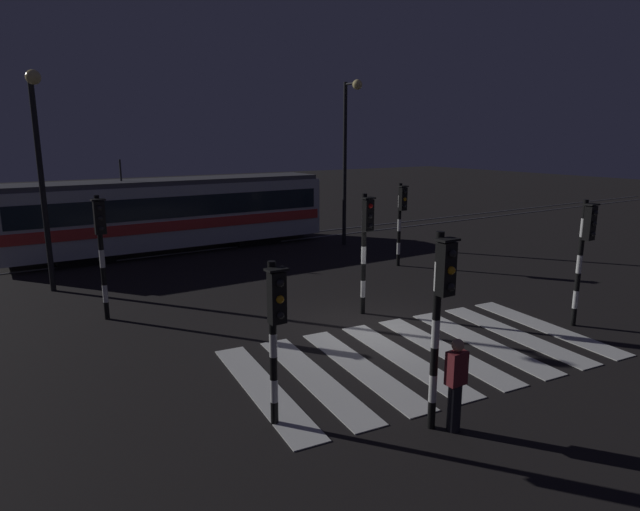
{
  "coord_description": "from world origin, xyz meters",
  "views": [
    {
      "loc": [
        -8.57,
        -10.83,
        5.07
      ],
      "look_at": [
        0.39,
        3.12,
        1.4
      ],
      "focal_mm": 30.13,
      "sensor_mm": 36.0,
      "label": 1
    }
  ],
  "objects_px": {
    "traffic_light_corner_far_left": "(101,239)",
    "traffic_light_corner_far_right": "(401,212)",
    "traffic_light_corner_near_left": "(275,321)",
    "traffic_light_median_centre": "(366,236)",
    "pedestrian_waiting_at_kerb": "(456,384)",
    "traffic_light_kerb_mid_left": "(441,303)",
    "traffic_light_corner_near_right": "(585,244)",
    "street_lamp_trackside_right": "(348,144)",
    "street_lamp_trackside_left": "(40,156)",
    "tram": "(173,213)"
  },
  "relations": [
    {
      "from": "traffic_light_corner_near_left",
      "to": "tram",
      "type": "height_order",
      "value": "tram"
    },
    {
      "from": "street_lamp_trackside_left",
      "to": "tram",
      "type": "bearing_deg",
      "value": 38.91
    },
    {
      "from": "pedestrian_waiting_at_kerb",
      "to": "street_lamp_trackside_right",
      "type": "bearing_deg",
      "value": 60.97
    },
    {
      "from": "traffic_light_corner_near_left",
      "to": "street_lamp_trackside_right",
      "type": "height_order",
      "value": "street_lamp_trackside_right"
    },
    {
      "from": "traffic_light_kerb_mid_left",
      "to": "tram",
      "type": "bearing_deg",
      "value": 86.74
    },
    {
      "from": "traffic_light_corner_near_left",
      "to": "traffic_light_kerb_mid_left",
      "type": "height_order",
      "value": "traffic_light_kerb_mid_left"
    },
    {
      "from": "traffic_light_corner_near_right",
      "to": "traffic_light_corner_far_left",
      "type": "bearing_deg",
      "value": 144.96
    },
    {
      "from": "traffic_light_corner_near_right",
      "to": "street_lamp_trackside_right",
      "type": "relative_size",
      "value": 0.46
    },
    {
      "from": "traffic_light_median_centre",
      "to": "pedestrian_waiting_at_kerb",
      "type": "relative_size",
      "value": 2.06
    },
    {
      "from": "traffic_light_kerb_mid_left",
      "to": "street_lamp_trackside_left",
      "type": "bearing_deg",
      "value": 109.02
    },
    {
      "from": "pedestrian_waiting_at_kerb",
      "to": "traffic_light_corner_near_left",
      "type": "bearing_deg",
      "value": 144.61
    },
    {
      "from": "traffic_light_corner_near_right",
      "to": "traffic_light_kerb_mid_left",
      "type": "bearing_deg",
      "value": -165.9
    },
    {
      "from": "traffic_light_corner_far_left",
      "to": "traffic_light_corner_far_right",
      "type": "bearing_deg",
      "value": 2.48
    },
    {
      "from": "traffic_light_median_centre",
      "to": "street_lamp_trackside_right",
      "type": "xyz_separation_m",
      "value": [
        5.49,
        8.57,
        2.42
      ]
    },
    {
      "from": "traffic_light_median_centre",
      "to": "pedestrian_waiting_at_kerb",
      "type": "height_order",
      "value": "traffic_light_median_centre"
    },
    {
      "from": "traffic_light_median_centre",
      "to": "street_lamp_trackside_left",
      "type": "xyz_separation_m",
      "value": [
        -7.33,
        7.38,
        2.14
      ]
    },
    {
      "from": "traffic_light_kerb_mid_left",
      "to": "traffic_light_corner_near_left",
      "type": "bearing_deg",
      "value": 144.64
    },
    {
      "from": "traffic_light_corner_far_left",
      "to": "traffic_light_median_centre",
      "type": "xyz_separation_m",
      "value": [
        6.42,
        -3.53,
        -0.01
      ]
    },
    {
      "from": "street_lamp_trackside_right",
      "to": "tram",
      "type": "height_order",
      "value": "street_lamp_trackside_right"
    },
    {
      "from": "pedestrian_waiting_at_kerb",
      "to": "tram",
      "type": "bearing_deg",
      "value": 87.62
    },
    {
      "from": "pedestrian_waiting_at_kerb",
      "to": "traffic_light_corner_far_right",
      "type": "bearing_deg",
      "value": 53.38
    },
    {
      "from": "traffic_light_median_centre",
      "to": "traffic_light_corner_far_left",
      "type": "bearing_deg",
      "value": 151.17
    },
    {
      "from": "traffic_light_corner_near_left",
      "to": "traffic_light_median_centre",
      "type": "relative_size",
      "value": 0.86
    },
    {
      "from": "traffic_light_kerb_mid_left",
      "to": "traffic_light_corner_far_right",
      "type": "xyz_separation_m",
      "value": [
        7.64,
        9.74,
        -0.16
      ]
    },
    {
      "from": "tram",
      "to": "traffic_light_kerb_mid_left",
      "type": "bearing_deg",
      "value": -93.26
    },
    {
      "from": "street_lamp_trackside_left",
      "to": "traffic_light_corner_near_right",
      "type": "bearing_deg",
      "value": -44.38
    },
    {
      "from": "traffic_light_kerb_mid_left",
      "to": "tram",
      "type": "height_order",
      "value": "tram"
    },
    {
      "from": "pedestrian_waiting_at_kerb",
      "to": "traffic_light_corner_near_right",
      "type": "bearing_deg",
      "value": 16.11
    },
    {
      "from": "traffic_light_kerb_mid_left",
      "to": "traffic_light_corner_near_right",
      "type": "relative_size",
      "value": 1.02
    },
    {
      "from": "traffic_light_corner_near_left",
      "to": "street_lamp_trackside_left",
      "type": "relative_size",
      "value": 0.43
    },
    {
      "from": "street_lamp_trackside_right",
      "to": "traffic_light_kerb_mid_left",
      "type": "bearing_deg",
      "value": -120.14
    },
    {
      "from": "street_lamp_trackside_right",
      "to": "pedestrian_waiting_at_kerb",
      "type": "relative_size",
      "value": 4.41
    },
    {
      "from": "traffic_light_corner_far_left",
      "to": "pedestrian_waiting_at_kerb",
      "type": "bearing_deg",
      "value": -67.71
    },
    {
      "from": "traffic_light_corner_far_left",
      "to": "traffic_light_kerb_mid_left",
      "type": "relative_size",
      "value": 0.99
    },
    {
      "from": "traffic_light_kerb_mid_left",
      "to": "pedestrian_waiting_at_kerb",
      "type": "height_order",
      "value": "traffic_light_kerb_mid_left"
    },
    {
      "from": "traffic_light_corner_far_left",
      "to": "traffic_light_corner_near_right",
      "type": "distance_m",
      "value": 13.03
    },
    {
      "from": "traffic_light_kerb_mid_left",
      "to": "traffic_light_median_centre",
      "type": "distance_m",
      "value": 6.37
    },
    {
      "from": "traffic_light_kerb_mid_left",
      "to": "street_lamp_trackside_left",
      "type": "relative_size",
      "value": 0.51
    },
    {
      "from": "street_lamp_trackside_left",
      "to": "street_lamp_trackside_right",
      "type": "xyz_separation_m",
      "value": [
        12.82,
        1.19,
        0.28
      ]
    },
    {
      "from": "traffic_light_corner_far_left",
      "to": "traffic_light_corner_near_left",
      "type": "height_order",
      "value": "traffic_light_corner_far_left"
    },
    {
      "from": "traffic_light_corner_far_right",
      "to": "traffic_light_median_centre",
      "type": "height_order",
      "value": "traffic_light_median_centre"
    },
    {
      "from": "traffic_light_corner_near_left",
      "to": "traffic_light_median_centre",
      "type": "bearing_deg",
      "value": 38.85
    },
    {
      "from": "street_lamp_trackside_right",
      "to": "traffic_light_median_centre",
      "type": "bearing_deg",
      "value": -122.64
    },
    {
      "from": "traffic_light_corner_far_left",
      "to": "traffic_light_corner_far_right",
      "type": "xyz_separation_m",
      "value": [
        11.25,
        0.49,
        -0.15
      ]
    },
    {
      "from": "traffic_light_corner_far_left",
      "to": "tram",
      "type": "bearing_deg",
      "value": 60.95
    },
    {
      "from": "traffic_light_kerb_mid_left",
      "to": "street_lamp_trackside_right",
      "type": "xyz_separation_m",
      "value": [
        8.3,
        14.29,
        2.4
      ]
    },
    {
      "from": "traffic_light_corner_far_right",
      "to": "street_lamp_trackside_left",
      "type": "height_order",
      "value": "street_lamp_trackside_left"
    },
    {
      "from": "street_lamp_trackside_left",
      "to": "street_lamp_trackside_right",
      "type": "relative_size",
      "value": 0.93
    },
    {
      "from": "traffic_light_corner_far_right",
      "to": "street_lamp_trackside_left",
      "type": "bearing_deg",
      "value": 164.56
    },
    {
      "from": "tram",
      "to": "pedestrian_waiting_at_kerb",
      "type": "distance_m",
      "value": 17.78
    }
  ]
}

